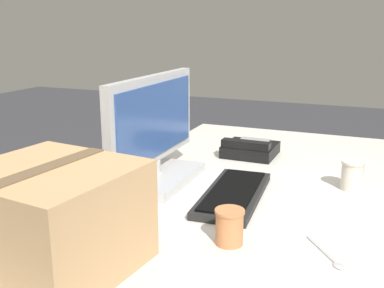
{
  "coord_description": "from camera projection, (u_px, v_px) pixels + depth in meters",
  "views": [
    {
      "loc": [
        -1.28,
        -0.38,
        1.23
      ],
      "look_at": [
        -0.03,
        0.13,
        0.87
      ],
      "focal_mm": 42.0,
      "sensor_mm": 36.0,
      "label": 1
    }
  ],
  "objects": [
    {
      "name": "paper_cup_right",
      "position": [
        352.0,
        175.0,
        1.42
      ],
      "size": [
        0.07,
        0.07,
        0.09
      ],
      "color": "beige",
      "rests_on": "office_desk"
    },
    {
      "name": "desk_phone",
      "position": [
        250.0,
        149.0,
        1.8
      ],
      "size": [
        0.2,
        0.2,
        0.08
      ],
      "rotation": [
        0.0,
        0.0,
        -0.02
      ],
      "color": "black",
      "rests_on": "office_desk"
    },
    {
      "name": "paper_cup_left",
      "position": [
        229.0,
        227.0,
        1.07
      ],
      "size": [
        0.07,
        0.07,
        0.09
      ],
      "color": "#BC7547",
      "rests_on": "office_desk"
    },
    {
      "name": "cardboard_box",
      "position": [
        52.0,
        218.0,
        0.95
      ],
      "size": [
        0.35,
        0.36,
        0.23
      ],
      "rotation": [
        0.0,
        0.0,
        -0.12
      ],
      "color": "tan",
      "rests_on": "office_desk"
    },
    {
      "name": "monitor",
      "position": [
        154.0,
        139.0,
        1.47
      ],
      "size": [
        0.55,
        0.23,
        0.36
      ],
      "color": "#B7B7B7",
      "rests_on": "office_desk"
    },
    {
      "name": "spoon",
      "position": [
        330.0,
        257.0,
        1.01
      ],
      "size": [
        0.14,
        0.11,
        0.0
      ],
      "rotation": [
        0.0,
        0.0,
        3.77
      ],
      "color": "#B2B2B7",
      "rests_on": "office_desk"
    },
    {
      "name": "keyboard",
      "position": [
        234.0,
        194.0,
        1.36
      ],
      "size": [
        0.41,
        0.19,
        0.03
      ],
      "rotation": [
        0.0,
        0.0,
        0.07
      ],
      "color": "black",
      "rests_on": "office_desk"
    }
  ]
}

